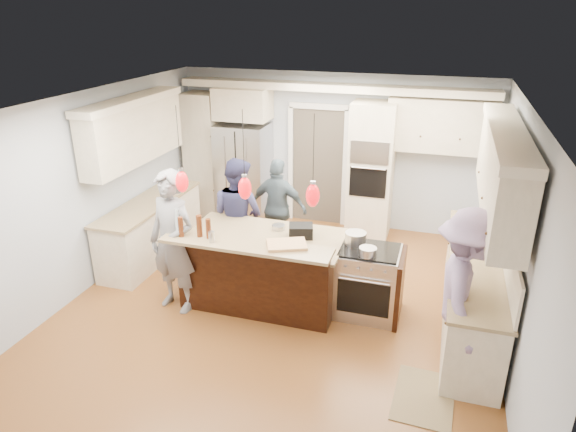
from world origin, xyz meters
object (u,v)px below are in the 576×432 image
at_px(refrigerator, 244,173).
at_px(island_range, 370,282).
at_px(kitchen_island, 264,267).
at_px(person_far_left, 238,215).
at_px(person_bar_end, 173,242).

bearing_deg(refrigerator, island_range, -42.59).
xyz_separation_m(refrigerator, island_range, (2.71, -2.49, -0.44)).
height_order(kitchen_island, person_far_left, person_far_left).
bearing_deg(kitchen_island, person_far_left, 131.26).
bearing_deg(person_bar_end, island_range, 26.87).
distance_m(island_range, person_bar_end, 2.57).
height_order(refrigerator, person_bar_end, person_bar_end).
bearing_deg(island_range, kitchen_island, -176.91).
relative_size(refrigerator, island_range, 1.96).
bearing_deg(island_range, person_far_left, 161.44).
bearing_deg(island_range, person_bar_end, -166.27).
xyz_separation_m(refrigerator, kitchen_island, (1.30, -2.57, -0.41)).
relative_size(refrigerator, person_bar_end, 0.95).
distance_m(kitchen_island, person_bar_end, 1.25).
relative_size(kitchen_island, person_far_left, 1.22).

